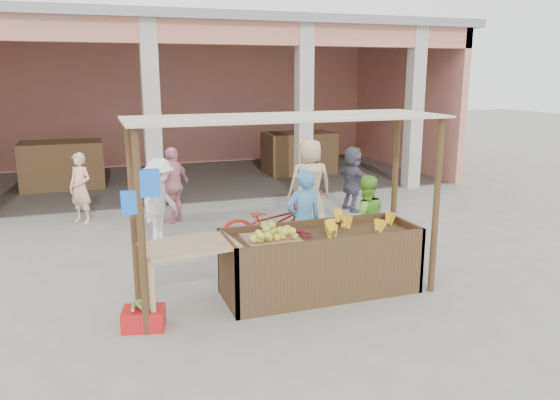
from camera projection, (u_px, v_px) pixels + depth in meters
name	position (u px, v px, depth m)	size (l,w,h in m)	color
ground	(286.00, 297.00, 7.25)	(60.00, 60.00, 0.00)	slate
market_building	(176.00, 80.00, 14.85)	(14.40, 6.40, 4.20)	tan
fruit_stall	(321.00, 264.00, 7.32)	(2.60, 0.95, 0.80)	#513A20
stall_awning	(283.00, 149.00, 6.85)	(4.09, 1.35, 2.39)	#513A20
banana_heap	(357.00, 224.00, 7.41)	(1.13, 0.62, 0.21)	yellow
melon_tray	(271.00, 235.00, 6.94)	(0.70, 0.60, 0.19)	#956C4D
berry_heap	(299.00, 234.00, 7.07)	(0.43, 0.35, 0.14)	maroon
side_table	(190.00, 256.00, 6.58)	(1.19, 0.86, 0.90)	tan
papaya_pile	(190.00, 236.00, 6.53)	(0.74, 0.42, 0.21)	#46882C
red_crate	(144.00, 319.00, 6.34)	(0.47, 0.34, 0.25)	red
plantain_bundle	(143.00, 306.00, 6.30)	(0.35, 0.25, 0.07)	olive
produce_sacks	(313.00, 185.00, 13.16)	(0.71, 0.66, 0.54)	maroon
vendor_blue	(303.00, 218.00, 7.96)	(0.63, 0.46, 1.67)	#4890C4
vendor_green	(365.00, 218.00, 8.35)	(0.71, 0.41, 1.48)	#78CC37
motorcycle	(270.00, 223.00, 9.15)	(1.72, 0.59, 0.90)	#9E1E13
shopper_a	(160.00, 198.00, 9.37)	(1.04, 0.52, 1.62)	white
shopper_b	(174.00, 182.00, 10.73)	(0.94, 0.50, 1.60)	pink
shopper_c	(310.00, 179.00, 10.37)	(0.91, 0.59, 1.88)	tan
shopper_d	(352.00, 177.00, 11.64)	(1.36, 0.56, 1.47)	#52515E
shopper_e	(80.00, 187.00, 10.71)	(0.54, 0.41, 1.45)	#EFB88F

